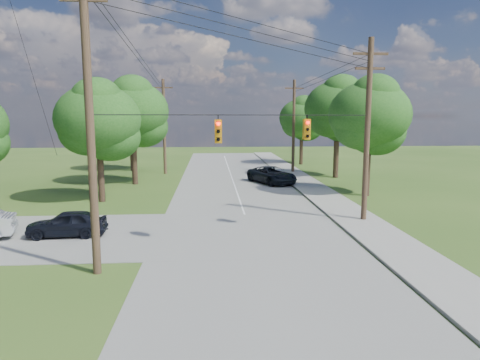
{
  "coord_description": "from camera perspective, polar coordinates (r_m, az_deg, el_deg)",
  "views": [
    {
      "loc": [
        -0.08,
        -16.1,
        6.15
      ],
      "look_at": [
        1.36,
        5.0,
        2.98
      ],
      "focal_mm": 32.0,
      "sensor_mm": 36.0,
      "label": 1
    }
  ],
  "objects": [
    {
      "name": "tree_e_mid",
      "position": [
        43.95,
        12.89,
        9.3
      ],
      "size": [
        6.6,
        6.6,
        9.64
      ],
      "color": "#422E21",
      "rests_on": "ground"
    },
    {
      "name": "car_main_north",
      "position": [
        39.35,
        4.27,
        0.67
      ],
      "size": [
        4.61,
        6.06,
        1.53
      ],
      "primitive_type": "imported",
      "rotation": [
        0.0,
        0.0,
        0.43
      ],
      "color": "black",
      "rests_on": "main_road"
    },
    {
      "name": "car_cross_dark",
      "position": [
        23.74,
        -22.07,
        -5.38
      ],
      "size": [
        4.02,
        1.79,
        1.34
      ],
      "primitive_type": "imported",
      "rotation": [
        0.0,
        0.0,
        -1.52
      ],
      "color": "black",
      "rests_on": "cross_road"
    },
    {
      "name": "pole_ne",
      "position": [
        25.73,
        16.63,
        6.65
      ],
      "size": [
        2.0,
        0.32,
        10.5
      ],
      "color": "#4D3628",
      "rests_on": "ground"
    },
    {
      "name": "ground",
      "position": [
        17.24,
        -3.47,
        -12.39
      ],
      "size": [
        140.0,
        140.0,
        0.0
      ],
      "primitive_type": "plane",
      "color": "#31501A",
      "rests_on": "ground"
    },
    {
      "name": "pole_north_w",
      "position": [
        46.38,
        -10.08,
        7.13
      ],
      "size": [
        2.0,
        0.32,
        10.0
      ],
      "color": "#4D3628",
      "rests_on": "ground"
    },
    {
      "name": "tree_e_near",
      "position": [
        34.3,
        16.89,
        8.33
      ],
      "size": [
        6.2,
        6.2,
        8.81
      ],
      "color": "#422E21",
      "rests_on": "ground"
    },
    {
      "name": "pole_north_e",
      "position": [
        46.98,
        7.16,
        7.21
      ],
      "size": [
        2.0,
        0.32,
        10.0
      ],
      "color": "#4D3628",
      "rests_on": "ground"
    },
    {
      "name": "pole_sw",
      "position": [
        17.11,
        -19.45,
        8.31
      ],
      "size": [
        2.0,
        0.32,
        12.0
      ],
      "color": "#4D3628",
      "rests_on": "ground"
    },
    {
      "name": "tree_w_mid",
      "position": [
        39.71,
        -14.12,
        8.89
      ],
      "size": [
        6.4,
        6.4,
        9.22
      ],
      "color": "#422E21",
      "rests_on": "ground"
    },
    {
      "name": "traffic_signals",
      "position": [
        20.71,
        3.42,
        6.7
      ],
      "size": [
        4.91,
        3.27,
        1.05
      ],
      "color": "#C37C0B",
      "rests_on": "ground"
    },
    {
      "name": "main_road",
      "position": [
        22.07,
        1.66,
        -7.62
      ],
      "size": [
        10.0,
        100.0,
        0.03
      ],
      "primitive_type": "cube",
      "color": "gray",
      "rests_on": "ground"
    },
    {
      "name": "power_lines",
      "position": [
        27.85,
        -0.66,
        14.71
      ],
      "size": [
        13.93,
        29.62,
        4.93
      ],
      "color": "black",
      "rests_on": "ground"
    },
    {
      "name": "sidewalk_east",
      "position": [
        23.65,
        18.16,
        -6.83
      ],
      "size": [
        2.6,
        100.0,
        0.12
      ],
      "primitive_type": "cube",
      "color": "gray",
      "rests_on": "ground"
    },
    {
      "name": "tree_e_far",
      "position": [
        55.33,
        8.25,
        8.19
      ],
      "size": [
        5.8,
        5.8,
        8.32
      ],
      "color": "#422E21",
      "rests_on": "ground"
    },
    {
      "name": "tree_w_near",
      "position": [
        32.1,
        -18.37,
        7.69
      ],
      "size": [
        6.0,
        6.0,
        8.4
      ],
      "color": "#422E21",
      "rests_on": "ground"
    },
    {
      "name": "tree_w_far",
      "position": [
        49.91,
        -14.37,
        8.37
      ],
      "size": [
        6.0,
        6.0,
        8.73
      ],
      "color": "#422E21",
      "rests_on": "ground"
    }
  ]
}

